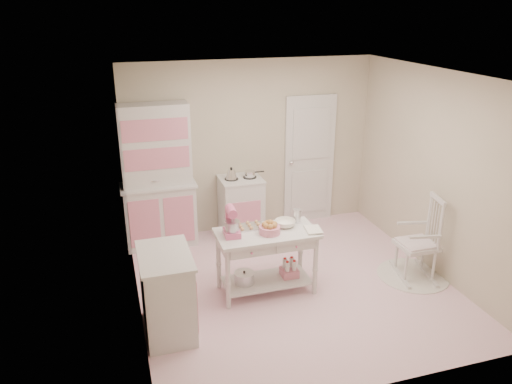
{
  "coord_description": "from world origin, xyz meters",
  "views": [
    {
      "loc": [
        -2.05,
        -5.1,
        3.33
      ],
      "look_at": [
        -0.36,
        0.48,
        1.12
      ],
      "focal_mm": 35.0,
      "sensor_mm": 36.0,
      "label": 1
    }
  ],
  "objects_px": {
    "hutch": "(158,177)",
    "work_table": "(266,262)",
    "rocking_chair": "(418,237)",
    "bread_basket": "(270,230)",
    "stove": "(241,207)",
    "base_cabinet": "(167,293)",
    "stand_mixer": "(232,222)"
  },
  "relations": [
    {
      "from": "hutch",
      "to": "bread_basket",
      "type": "relative_size",
      "value": 8.32
    },
    {
      "from": "base_cabinet",
      "to": "work_table",
      "type": "relative_size",
      "value": 0.77
    },
    {
      "from": "stove",
      "to": "rocking_chair",
      "type": "bearing_deg",
      "value": -45.43
    },
    {
      "from": "hutch",
      "to": "work_table",
      "type": "relative_size",
      "value": 1.73
    },
    {
      "from": "hutch",
      "to": "base_cabinet",
      "type": "xyz_separation_m",
      "value": [
        -0.18,
        -2.13,
        -0.58
      ]
    },
    {
      "from": "rocking_chair",
      "to": "bread_basket",
      "type": "height_order",
      "value": "rocking_chair"
    },
    {
      "from": "base_cabinet",
      "to": "stand_mixer",
      "type": "xyz_separation_m",
      "value": [
        0.83,
        0.47,
        0.51
      ]
    },
    {
      "from": "stove",
      "to": "work_table",
      "type": "height_order",
      "value": "stove"
    },
    {
      "from": "stove",
      "to": "base_cabinet",
      "type": "bearing_deg",
      "value": -123.54
    },
    {
      "from": "hutch",
      "to": "base_cabinet",
      "type": "distance_m",
      "value": 2.22
    },
    {
      "from": "rocking_chair",
      "to": "stand_mixer",
      "type": "distance_m",
      "value": 2.42
    },
    {
      "from": "rocking_chair",
      "to": "bread_basket",
      "type": "xyz_separation_m",
      "value": [
        -1.93,
        0.17,
        0.3
      ]
    },
    {
      "from": "hutch",
      "to": "stand_mixer",
      "type": "xyz_separation_m",
      "value": [
        0.65,
        -1.66,
        -0.07
      ]
    },
    {
      "from": "stove",
      "to": "stand_mixer",
      "type": "relative_size",
      "value": 2.71
    },
    {
      "from": "hutch",
      "to": "rocking_chair",
      "type": "relative_size",
      "value": 1.89
    },
    {
      "from": "hutch",
      "to": "work_table",
      "type": "bearing_deg",
      "value": -57.47
    },
    {
      "from": "hutch",
      "to": "stand_mixer",
      "type": "relative_size",
      "value": 6.12
    },
    {
      "from": "stand_mixer",
      "to": "rocking_chair",
      "type": "bearing_deg",
      "value": -1.92
    },
    {
      "from": "bread_basket",
      "to": "stove",
      "type": "bearing_deg",
      "value": 86.35
    },
    {
      "from": "stove",
      "to": "base_cabinet",
      "type": "xyz_separation_m",
      "value": [
        -1.38,
        -2.08,
        0.0
      ]
    },
    {
      "from": "base_cabinet",
      "to": "bread_basket",
      "type": "height_order",
      "value": "base_cabinet"
    },
    {
      "from": "hutch",
      "to": "stove",
      "type": "relative_size",
      "value": 2.26
    },
    {
      "from": "stove",
      "to": "bread_basket",
      "type": "xyz_separation_m",
      "value": [
        -0.11,
        -1.68,
        0.39
      ]
    },
    {
      "from": "stand_mixer",
      "to": "bread_basket",
      "type": "bearing_deg",
      "value": -5.26
    },
    {
      "from": "rocking_chair",
      "to": "bread_basket",
      "type": "relative_size",
      "value": 4.4
    },
    {
      "from": "hutch",
      "to": "stove",
      "type": "height_order",
      "value": "hutch"
    },
    {
      "from": "work_table",
      "to": "bread_basket",
      "type": "height_order",
      "value": "bread_basket"
    },
    {
      "from": "bread_basket",
      "to": "base_cabinet",
      "type": "bearing_deg",
      "value": -162.45
    },
    {
      "from": "hutch",
      "to": "bread_basket",
      "type": "xyz_separation_m",
      "value": [
        1.09,
        -1.73,
        -0.19
      ]
    },
    {
      "from": "hutch",
      "to": "work_table",
      "type": "height_order",
      "value": "hutch"
    },
    {
      "from": "hutch",
      "to": "stand_mixer",
      "type": "distance_m",
      "value": 1.79
    },
    {
      "from": "stove",
      "to": "bread_basket",
      "type": "bearing_deg",
      "value": -93.65
    }
  ]
}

